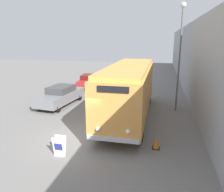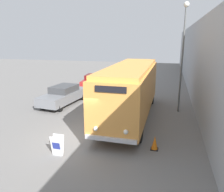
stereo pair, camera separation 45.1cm
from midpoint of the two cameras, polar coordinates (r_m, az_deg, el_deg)
ground_plane at (r=11.66m, az=-6.70°, el=-11.06°), size 80.00×80.00×0.00m
building_wall_right at (r=19.94m, az=21.60°, el=8.43°), size 0.30×60.00×6.49m
vintage_bus at (r=14.20m, az=5.82°, el=2.02°), size 2.53×9.97×3.45m
sign_board at (r=10.14m, az=-12.84°, el=-12.56°), size 0.52×0.35×0.94m
streetlamp at (r=15.76m, az=18.94°, el=12.58°), size 0.36×0.36×7.38m
parked_car_near at (r=17.70m, az=-11.78°, el=0.29°), size 2.29×4.95×1.49m
parked_car_mid at (r=23.83m, az=-4.42°, el=4.04°), size 2.15×4.30×1.34m
traffic_cone at (r=10.66m, az=12.30°, el=-11.89°), size 0.36×0.36×0.67m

